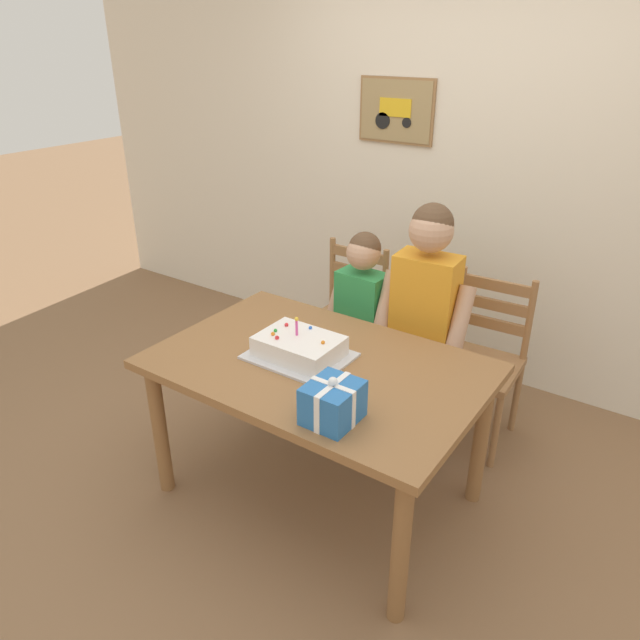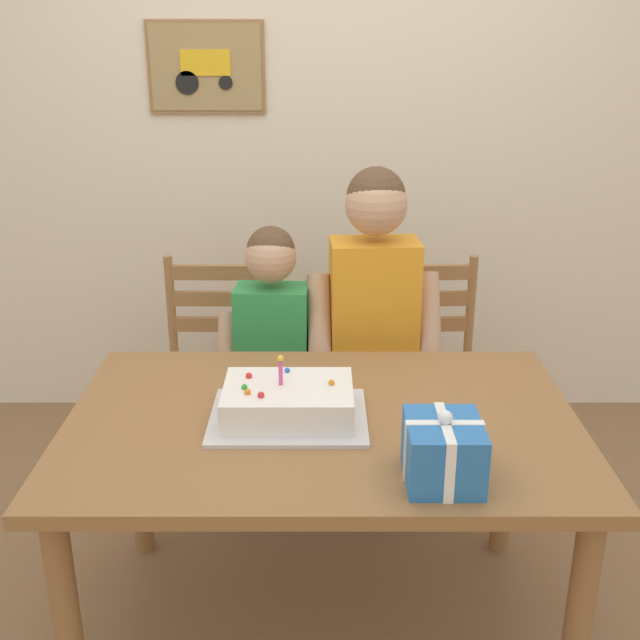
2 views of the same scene
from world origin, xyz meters
The scene contains 9 objects.
ground_plane centered at (0.00, 0.00, 0.00)m, with size 20.00×20.00×0.00m, color #846042.
back_wall centered at (0.00, 1.62, 1.30)m, with size 6.40×0.11×2.60m.
dining_table centered at (0.00, 0.00, 0.65)m, with size 1.45×0.96×0.74m.
birthday_cake centered at (-0.10, -0.01, 0.79)m, with size 0.44×0.34×0.19m.
gift_box_red_large centered at (0.29, -0.32, 0.82)m, with size 0.19×0.21×0.19m.
chair_left centered at (-0.43, 0.90, 0.47)m, with size 0.43×0.43×0.92m.
chair_right centered at (0.43, 0.90, 0.47)m, with size 0.44×0.44×0.92m.
child_older centered at (0.19, 0.68, 0.82)m, with size 0.49×0.29×1.34m.
child_younger centered at (-0.18, 0.68, 0.69)m, with size 0.42×0.24×1.13m.
Camera 1 is at (1.30, -1.87, 2.06)m, focal length 33.28 mm.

